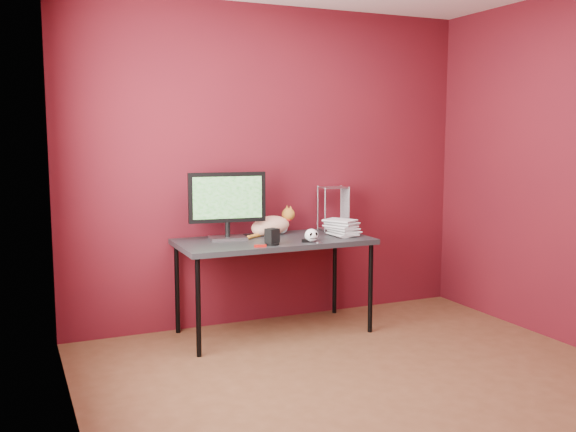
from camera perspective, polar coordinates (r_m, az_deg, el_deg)
name	(u,v)px	position (r m, az deg, el deg)	size (l,w,h in m)	color
room	(388,155)	(3.78, 8.87, 5.41)	(3.52, 3.52, 2.61)	#55321D
desk	(274,245)	(5.00, -1.27, -2.63)	(1.50, 0.70, 0.75)	black
monitor	(227,202)	(4.97, -5.42, 1.23)	(0.60, 0.23, 0.52)	#A5A5AA
cat	(272,225)	(5.19, -1.47, -0.81)	(0.47, 0.25, 0.23)	orange
skull_mug	(311,235)	(4.86, 2.10, -1.72)	(0.10, 0.10, 0.10)	white
speaker	(272,237)	(4.73, -1.42, -1.90)	(0.11, 0.11, 0.12)	black
book_stack	(335,146)	(5.08, 4.16, 6.25)	(0.28, 0.30, 1.44)	beige
wire_rack	(333,208)	(5.46, 4.05, 0.70)	(0.23, 0.20, 0.37)	#A5A5AA
pocket_knife	(260,246)	(4.65, -2.49, -2.68)	(0.09, 0.02, 0.02)	#9B100B
black_gadget	(305,241)	(4.85, 1.53, -2.21)	(0.05, 0.03, 0.02)	black
washer	(318,242)	(4.84, 2.73, -2.36)	(0.05, 0.05, 0.00)	#A5A5AA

